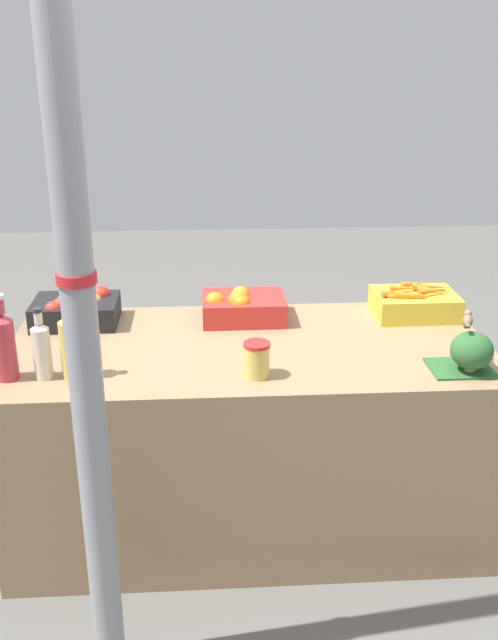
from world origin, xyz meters
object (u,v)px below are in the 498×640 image
Objects in this scene: orange_crate at (241,306)px; pickle_jar at (257,359)px; support_pole at (80,320)px; juice_bottle_ruby at (4,344)px; apple_crate at (77,309)px; juice_bottle_cloudy at (42,349)px; juice_bottle_golden at (70,344)px; carrot_crate at (415,303)px; broccoli_pile at (471,351)px; sparrow_bird at (468,320)px.

orange_crate is 0.55m from pickle_jar.
orange_crate is (0.48, 1.03, -0.35)m from support_pole.
apple_crate is at bearing 72.82° from juice_bottle_ruby.
support_pole is 18.92× the size of pickle_jar.
apple_crate is 1.34× the size of juice_bottle_cloudy.
juice_bottle_golden reaches higher than orange_crate.
carrot_crate is (1.42, -0.00, -0.01)m from apple_crate.
juice_bottle_ruby is 0.22m from juice_bottle_golden.
broccoli_pile reaches higher than orange_crate.
orange_crate is 1.56× the size of broccoli_pile.
juice_bottle_cloudy is at bearing -160.43° from carrot_crate.
broccoli_pile reaches higher than apple_crate.
orange_crate is 1.12× the size of juice_bottle_ruby.
juice_bottle_golden reaches higher than carrot_crate.
juice_bottle_ruby reaches higher than broccoli_pile.
orange_crate is at bearing 76.59° from sparrow_bird.
support_pole reaches higher than juice_bottle_golden.
orange_crate is at bearing 31.42° from juice_bottle_ruby.
orange_crate is at bearing -179.65° from carrot_crate.
sparrow_bird is at bearing -0.13° from juice_bottle_ruby.
carrot_crate is at bearing 18.13° from juice_bottle_ruby.
apple_crate is at bearing 179.97° from carrot_crate.
broccoli_pile is (0.04, -0.57, 0.02)m from carrot_crate.
apple_crate is 1.00× the size of carrot_crate.
support_pole is 0.64m from juice_bottle_cloudy.
juice_bottle_golden reaches higher than pickle_jar.
juice_bottle_cloudy is at bearing 178.14° from broccoli_pile.
juice_bottle_cloudy is (-0.04, -0.52, 0.05)m from apple_crate.
juice_bottle_ruby is 1.61m from sparrow_bird.
support_pole is 1.63m from carrot_crate.
juice_bottle_golden is (0.06, -0.52, 0.06)m from apple_crate.
orange_crate is 1.18× the size of juice_bottle_golden.
support_pole is 7.78× the size of juice_bottle_ruby.
orange_crate is 2.72× the size of pickle_jar.
pickle_jar is at bearing 112.98° from sparrow_bird.
juice_bottle_golden is (0.22, 0.00, -0.01)m from juice_bottle_ruby.
support_pole is 1.38m from broccoli_pile.
apple_crate is (-0.20, 1.03, -0.34)m from support_pole.
broccoli_pile is 0.76× the size of juice_bottle_golden.
apple_crate is 1.12× the size of juice_bottle_ruby.
broccoli_pile is at bearing -1.99° from juice_bottle_golden.
orange_crate is 1.00× the size of carrot_crate.
sparrow_bird is at bearing -19.80° from apple_crate.
juice_bottle_ruby reaches higher than sparrow_bird.
support_pole is at bearing -159.68° from broccoli_pile.
juice_bottle_golden is (-1.36, -0.52, 0.07)m from carrot_crate.
apple_crate is at bearing 96.76° from juice_bottle_golden.
broccoli_pile is (1.26, 0.46, -0.33)m from support_pole.
support_pole reaches higher than orange_crate.
carrot_crate is 0.91m from pickle_jar.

